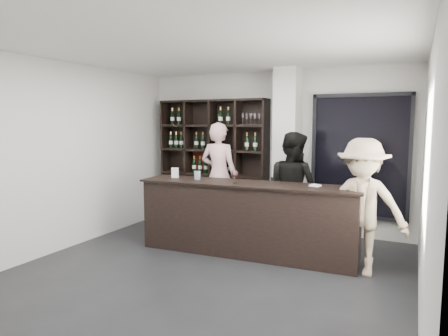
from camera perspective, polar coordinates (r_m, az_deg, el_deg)
The scene contains 12 objects.
floor at distance 5.29m, azimuth -3.31°, elevation -15.43°, with size 5.00×5.50×0.01m, color black.
wine_shelf at distance 7.75m, azimuth -1.59°, elevation 0.83°, with size 2.20×0.35×2.40m, color black, non-canonical shape.
structural_column at distance 7.07m, azimuth 8.91°, elevation 2.24°, with size 0.40×0.40×2.90m, color silver.
glass_panel at distance 7.05m, azimuth 18.81°, elevation 1.54°, with size 1.60×0.08×2.10m.
tasting_counter at distance 6.00m, azimuth 3.26°, elevation -7.24°, with size 3.30×0.68×1.09m.
taster_pink at distance 7.47m, azimuth -0.74°, elevation -1.04°, with size 0.72×0.47×1.97m, color beige.
taster_black at distance 6.51m, azimuth 9.69°, elevation -2.92°, with size 0.89×0.69×1.82m, color black.
customer at distance 5.47m, azimuth 19.10°, elevation -5.26°, with size 1.15×0.66×1.77m, color tan.
wine_glass at distance 5.82m, azimuth 1.56°, elevation -1.12°, with size 0.09×0.09×0.22m, color white, non-canonical shape.
spit_cup at distance 6.24m, azimuth -3.83°, elevation -1.04°, with size 0.10×0.10×0.13m, color silver.
napkin_stack at distance 5.71m, azimuth 12.88°, elevation -2.46°, with size 0.13×0.13×0.02m, color white.
card_stand at distance 6.47m, azimuth -7.01°, elevation -0.68°, with size 0.11×0.05×0.16m, color white.
Camera 1 is at (2.39, -4.28, 1.98)m, focal length 32.00 mm.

